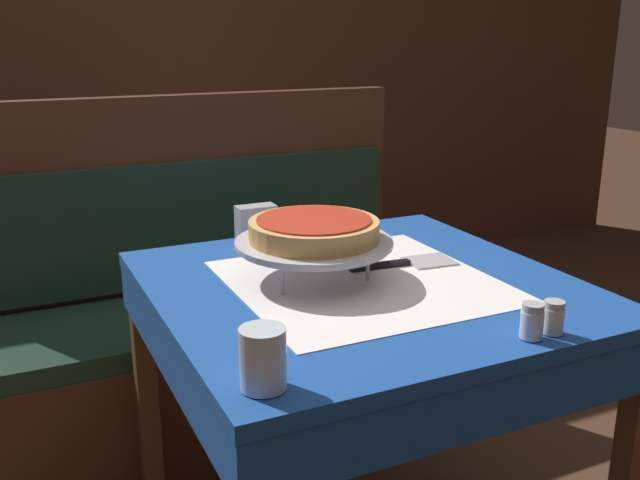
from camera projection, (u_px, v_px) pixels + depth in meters
dining_table_front at (362, 321)px, 1.55m from camera, size 0.87×0.87×0.76m
dining_table_rear at (218, 176)px, 3.12m from camera, size 0.73×0.73×0.76m
booth_bench at (218, 341)px, 2.29m from camera, size 1.37×0.50×1.09m
back_wall_panel at (138, 47)px, 3.29m from camera, size 6.00×0.04×2.40m
pizza_pan_stand at (314, 244)px, 1.52m from camera, size 0.34×0.34×0.09m
deep_dish_pizza at (314, 229)px, 1.51m from camera, size 0.28×0.28×0.05m
pizza_server at (406, 263)px, 1.63m from camera, size 0.26×0.10×0.01m
water_glass_near at (263, 358)px, 1.06m from camera, size 0.07×0.07×0.10m
salt_shaker at (532, 321)px, 1.24m from camera, size 0.04×0.04×0.06m
pepper_shaker at (553, 317)px, 1.26m from camera, size 0.04×0.04×0.06m
napkin_holder at (256, 223)px, 1.81m from camera, size 0.10×0.05×0.09m
condiment_caddy at (229, 145)px, 3.09m from camera, size 0.13×0.13×0.15m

